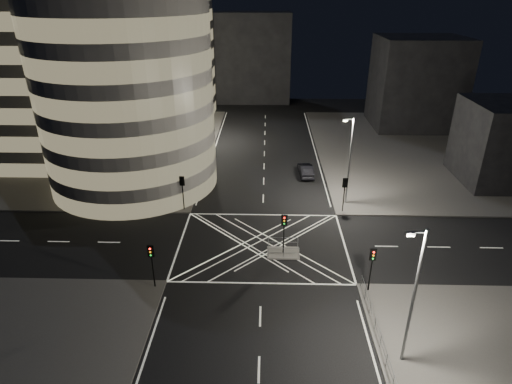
{
  "coord_description": "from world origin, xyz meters",
  "views": [
    {
      "loc": [
        0.35,
        -35.12,
        22.6
      ],
      "look_at": [
        -0.74,
        5.52,
        3.0
      ],
      "focal_mm": 30.0,
      "sensor_mm": 36.0,
      "label": 1
    }
  ],
  "objects_px": {
    "traffic_signal_nr": "(372,262)",
    "street_lamp_left_far": "(204,108)",
    "central_island": "(283,253)",
    "street_lamp_right_near": "(413,295)",
    "sedan": "(306,170)",
    "traffic_signal_island": "(284,227)",
    "traffic_signal_fl": "(182,187)",
    "street_lamp_left_near": "(183,148)",
    "traffic_signal_nl": "(152,258)",
    "traffic_signal_fr": "(345,189)",
    "street_lamp_right_far": "(349,159)"
  },
  "relations": [
    {
      "from": "traffic_signal_nr",
      "to": "street_lamp_left_near",
      "type": "relative_size",
      "value": 0.4
    },
    {
      "from": "street_lamp_left_far",
      "to": "sedan",
      "type": "bearing_deg",
      "value": -41.22
    },
    {
      "from": "street_lamp_right_far",
      "to": "street_lamp_right_near",
      "type": "xyz_separation_m",
      "value": [
        0.0,
        -23.0,
        0.0
      ]
    },
    {
      "from": "traffic_signal_fl",
      "to": "traffic_signal_nr",
      "type": "height_order",
      "value": "same"
    },
    {
      "from": "traffic_signal_fl",
      "to": "traffic_signal_nr",
      "type": "bearing_deg",
      "value": -37.69
    },
    {
      "from": "traffic_signal_nl",
      "to": "street_lamp_left_far",
      "type": "xyz_separation_m",
      "value": [
        -0.64,
        36.8,
        2.63
      ]
    },
    {
      "from": "traffic_signal_fl",
      "to": "traffic_signal_fr",
      "type": "height_order",
      "value": "same"
    },
    {
      "from": "central_island",
      "to": "street_lamp_left_far",
      "type": "relative_size",
      "value": 0.3
    },
    {
      "from": "central_island",
      "to": "traffic_signal_fr",
      "type": "relative_size",
      "value": 0.75
    },
    {
      "from": "street_lamp_right_near",
      "to": "traffic_signal_island",
      "type": "bearing_deg",
      "value": 120.75
    },
    {
      "from": "traffic_signal_fr",
      "to": "street_lamp_left_far",
      "type": "xyz_separation_m",
      "value": [
        -18.24,
        23.2,
        2.63
      ]
    },
    {
      "from": "traffic_signal_fl",
      "to": "street_lamp_right_far",
      "type": "distance_m",
      "value": 18.55
    },
    {
      "from": "traffic_signal_island",
      "to": "street_lamp_left_far",
      "type": "distance_m",
      "value": 33.61
    },
    {
      "from": "traffic_signal_fr",
      "to": "traffic_signal_island",
      "type": "distance_m",
      "value": 10.73
    },
    {
      "from": "traffic_signal_island",
      "to": "street_lamp_right_far",
      "type": "xyz_separation_m",
      "value": [
        7.44,
        10.5,
        2.63
      ]
    },
    {
      "from": "street_lamp_left_near",
      "to": "traffic_signal_fr",
      "type": "bearing_deg",
      "value": -15.92
    },
    {
      "from": "street_lamp_left_far",
      "to": "traffic_signal_island",
      "type": "bearing_deg",
      "value": -70.05
    },
    {
      "from": "central_island",
      "to": "sedan",
      "type": "relative_size",
      "value": 0.63
    },
    {
      "from": "traffic_signal_nr",
      "to": "street_lamp_right_near",
      "type": "bearing_deg",
      "value": -84.96
    },
    {
      "from": "central_island",
      "to": "traffic_signal_fr",
      "type": "bearing_deg",
      "value": 50.67
    },
    {
      "from": "street_lamp_left_near",
      "to": "traffic_signal_island",
      "type": "bearing_deg",
      "value": -49.73
    },
    {
      "from": "street_lamp_right_near",
      "to": "sedan",
      "type": "relative_size",
      "value": 2.11
    },
    {
      "from": "street_lamp_left_far",
      "to": "street_lamp_right_far",
      "type": "relative_size",
      "value": 1.0
    },
    {
      "from": "traffic_signal_nr",
      "to": "street_lamp_left_near",
      "type": "distance_m",
      "value": 26.32
    },
    {
      "from": "central_island",
      "to": "traffic_signal_island",
      "type": "height_order",
      "value": "traffic_signal_island"
    },
    {
      "from": "central_island",
      "to": "street_lamp_right_near",
      "type": "height_order",
      "value": "street_lamp_right_near"
    },
    {
      "from": "traffic_signal_fl",
      "to": "traffic_signal_fr",
      "type": "bearing_deg",
      "value": 0.0
    },
    {
      "from": "traffic_signal_island",
      "to": "street_lamp_right_near",
      "type": "relative_size",
      "value": 0.4
    },
    {
      "from": "central_island",
      "to": "street_lamp_left_far",
      "type": "height_order",
      "value": "street_lamp_left_far"
    },
    {
      "from": "street_lamp_left_near",
      "to": "street_lamp_right_far",
      "type": "distance_m",
      "value": 19.11
    },
    {
      "from": "traffic_signal_fr",
      "to": "sedan",
      "type": "xyz_separation_m",
      "value": [
        -3.3,
        10.12,
        -2.13
      ]
    },
    {
      "from": "traffic_signal_nl",
      "to": "street_lamp_right_far",
      "type": "distance_m",
      "value": 24.27
    },
    {
      "from": "traffic_signal_island",
      "to": "street_lamp_left_far",
      "type": "relative_size",
      "value": 0.4
    },
    {
      "from": "traffic_signal_island",
      "to": "traffic_signal_nr",
      "type": "bearing_deg",
      "value": -37.93
    },
    {
      "from": "street_lamp_right_near",
      "to": "sedan",
      "type": "distance_m",
      "value": 31.53
    },
    {
      "from": "street_lamp_right_near",
      "to": "sedan",
      "type": "bearing_deg",
      "value": 97.26
    },
    {
      "from": "street_lamp_right_far",
      "to": "traffic_signal_nr",
      "type": "bearing_deg",
      "value": -92.3
    },
    {
      "from": "street_lamp_left_near",
      "to": "street_lamp_right_far",
      "type": "relative_size",
      "value": 1.0
    },
    {
      "from": "traffic_signal_nr",
      "to": "traffic_signal_island",
      "type": "height_order",
      "value": "same"
    },
    {
      "from": "traffic_signal_nr",
      "to": "street_lamp_right_far",
      "type": "xyz_separation_m",
      "value": [
        0.64,
        15.8,
        2.63
      ]
    },
    {
      "from": "traffic_signal_nl",
      "to": "traffic_signal_fr",
      "type": "relative_size",
      "value": 1.0
    },
    {
      "from": "traffic_signal_nl",
      "to": "traffic_signal_nr",
      "type": "distance_m",
      "value": 17.6
    },
    {
      "from": "traffic_signal_nr",
      "to": "street_lamp_left_far",
      "type": "bearing_deg",
      "value": 116.36
    },
    {
      "from": "traffic_signal_nr",
      "to": "street_lamp_left_far",
      "type": "height_order",
      "value": "street_lamp_left_far"
    },
    {
      "from": "street_lamp_left_far",
      "to": "street_lamp_right_near",
      "type": "bearing_deg",
      "value": -66.79
    },
    {
      "from": "traffic_signal_nl",
      "to": "street_lamp_left_far",
      "type": "bearing_deg",
      "value": 90.99
    },
    {
      "from": "traffic_signal_nl",
      "to": "traffic_signal_fr",
      "type": "height_order",
      "value": "same"
    },
    {
      "from": "traffic_signal_island",
      "to": "traffic_signal_fr",
      "type": "bearing_deg",
      "value": 50.67
    },
    {
      "from": "street_lamp_left_near",
      "to": "central_island",
      "type": "bearing_deg",
      "value": -49.73
    },
    {
      "from": "central_island",
      "to": "street_lamp_right_far",
      "type": "relative_size",
      "value": 0.3
    }
  ]
}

